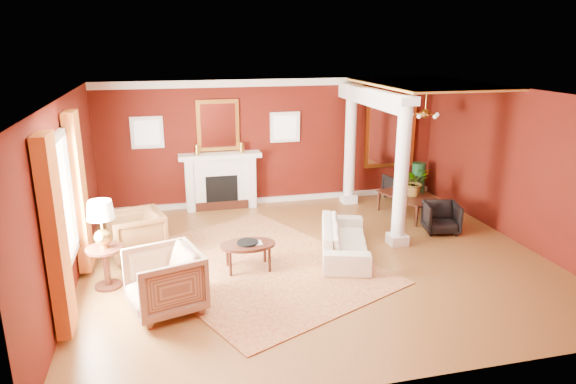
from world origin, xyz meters
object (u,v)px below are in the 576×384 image
object	(u,v)px
coffee_table	(248,246)
side_table	(103,230)
sofa	(345,234)
armchair_stripe	(164,278)
dining_table	(409,199)
armchair_leopard	(136,233)

from	to	relation	value
coffee_table	side_table	size ratio (longest dim) A/B	0.66
sofa	armchair_stripe	bearing A→B (deg)	128.62
armchair_stripe	dining_table	bearing A→B (deg)	102.84
sofa	dining_table	size ratio (longest dim) A/B	1.49
coffee_table	dining_table	distance (m)	4.34
sofa	armchair_stripe	world-z (taller)	armchair_stripe
side_table	armchair_stripe	bearing A→B (deg)	-47.22
armchair_leopard	side_table	xyz separation A→B (m)	(-0.41, -1.08, 0.48)
armchair_leopard	armchair_stripe	size ratio (longest dim) A/B	0.94
dining_table	side_table	bearing A→B (deg)	92.11
sofa	coffee_table	bearing A→B (deg)	113.55
armchair_stripe	coffee_table	xyz separation A→B (m)	(1.37, 1.06, -0.07)
armchair_stripe	coffee_table	size ratio (longest dim) A/B	1.06
side_table	dining_table	distance (m)	6.50
coffee_table	side_table	xyz separation A→B (m)	(-2.26, -0.10, 0.52)
coffee_table	dining_table	size ratio (longest dim) A/B	0.69
armchair_leopard	coffee_table	distance (m)	2.09
armchair_leopard	armchair_stripe	distance (m)	2.09
armchair_leopard	armchair_stripe	bearing A→B (deg)	-1.30
sofa	armchair_leopard	world-z (taller)	armchair_leopard
side_table	coffee_table	bearing A→B (deg)	2.65
sofa	side_table	distance (m)	4.10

